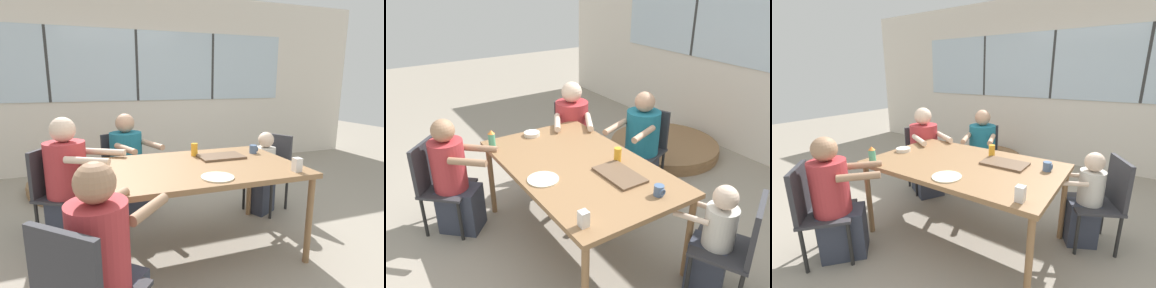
{
  "view_description": "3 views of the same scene",
  "coord_description": "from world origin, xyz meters",
  "views": [
    {
      "loc": [
        -0.76,
        -2.22,
        1.43
      ],
      "look_at": [
        0.0,
        0.0,
        0.93
      ],
      "focal_mm": 28.0,
      "sensor_mm": 36.0,
      "label": 1
    },
    {
      "loc": [
        2.26,
        -1.45,
        2.16
      ],
      "look_at": [
        0.0,
        0.0,
        0.93
      ],
      "focal_mm": 35.0,
      "sensor_mm": 36.0,
      "label": 2
    },
    {
      "loc": [
        1.22,
        -1.85,
        1.56
      ],
      "look_at": [
        0.0,
        0.0,
        0.93
      ],
      "focal_mm": 24.0,
      "sensor_mm": 36.0,
      "label": 3
    }
  ],
  "objects": [
    {
      "name": "ground_plane",
      "position": [
        0.0,
        0.0,
        0.0
      ],
      "size": [
        16.0,
        16.0,
        0.0
      ],
      "primitive_type": "plane",
      "color": "gray"
    },
    {
      "name": "folded_table_stack",
      "position": [
        -0.9,
        1.92,
        0.07
      ],
      "size": [
        1.39,
        1.39,
        0.15
      ],
      "color": "olive",
      "rests_on": "ground_plane"
    },
    {
      "name": "chair_for_toddler",
      "position": [
        1.14,
        0.57,
        0.5
      ],
      "size": [
        0.54,
        0.54,
        0.84
      ],
      "rotation": [
        0.0,
        0.0,
        -4.25
      ],
      "color": "#333338",
      "rests_on": "ground_plane"
    },
    {
      "name": "person_man_teal_shirt",
      "position": [
        -0.96,
        0.54,
        0.5
      ],
      "size": [
        0.73,
        0.62,
        1.13
      ],
      "rotation": [
        0.0,
        0.0,
        -2.08
      ],
      "color": "#333847",
      "rests_on": "ground_plane"
    },
    {
      "name": "sippy_cup",
      "position": [
        -0.7,
        -0.46,
        0.83
      ],
      "size": [
        0.06,
        0.06,
        0.16
      ],
      "color": "#4CA57F",
      "rests_on": "dining_table"
    },
    {
      "name": "plate_tortillas",
      "position": [
        0.07,
        -0.36,
        0.76
      ],
      "size": [
        0.24,
        0.24,
        0.01
      ],
      "color": "beige",
      "rests_on": "dining_table"
    },
    {
      "name": "chair_for_man_teal_shirt",
      "position": [
        -1.11,
        0.62,
        0.5
      ],
      "size": [
        0.54,
        0.54,
        0.84
      ],
      "rotation": [
        0.0,
        0.0,
        -2.08
      ],
      "color": "#333338",
      "rests_on": "ground_plane"
    },
    {
      "name": "person_woman_green_shirt",
      "position": [
        -0.74,
        -0.82,
        0.49
      ],
      "size": [
        0.57,
        0.59,
        1.07
      ],
      "rotation": [
        0.0,
        0.0,
        -0.73
      ],
      "color": "#333847",
      "rests_on": "ground_plane"
    },
    {
      "name": "dining_table",
      "position": [
        0.0,
        0.0,
        0.7
      ],
      "size": [
        1.72,
        1.03,
        0.75
      ],
      "color": "olive",
      "rests_on": "ground_plane"
    },
    {
      "name": "person_man_blue_shirt",
      "position": [
        -0.39,
        1.03,
        0.48
      ],
      "size": [
        0.55,
        0.71,
        1.09
      ],
      "rotation": [
        0.0,
        0.0,
        -2.78
      ],
      "color": "#333847",
      "rests_on": "ground_plane"
    },
    {
      "name": "juice_glass",
      "position": [
        0.13,
        0.3,
        0.81
      ],
      "size": [
        0.06,
        0.06,
        0.12
      ],
      "color": "gold",
      "rests_on": "dining_table"
    },
    {
      "name": "bowl_white_shallow",
      "position": [
        -0.73,
        -0.05,
        0.77
      ],
      "size": [
        0.15,
        0.15,
        0.04
      ],
      "color": "silver",
      "rests_on": "dining_table"
    },
    {
      "name": "person_toddler",
      "position": [
        0.99,
        0.5,
        0.41
      ],
      "size": [
        0.45,
        0.37,
        0.9
      ],
      "rotation": [
        0.0,
        0.0,
        -4.25
      ],
      "color": "#333847",
      "rests_on": "ground_plane"
    },
    {
      "name": "food_tray_dark",
      "position": [
        0.33,
        0.16,
        0.76
      ],
      "size": [
        0.4,
        0.24,
        0.02
      ],
      "color": "brown",
      "rests_on": "dining_table"
    },
    {
      "name": "chair_for_woman_green_shirt",
      "position": [
        -0.85,
        -0.95,
        0.5
      ],
      "size": [
        0.56,
        0.56,
        0.84
      ],
      "rotation": [
        0.0,
        0.0,
        -0.73
      ],
      "color": "#333338",
      "rests_on": "ground_plane"
    },
    {
      "name": "chair_for_man_blue_shirt",
      "position": [
        -0.45,
        1.19,
        0.5
      ],
      "size": [
        0.52,
        0.52,
        0.84
      ],
      "rotation": [
        0.0,
        0.0,
        -2.78
      ],
      "color": "#333338",
      "rests_on": "ground_plane"
    },
    {
      "name": "milk_carton_small",
      "position": [
        0.7,
        -0.41,
        0.81
      ],
      "size": [
        0.06,
        0.06,
        0.11
      ],
      "color": "silver",
      "rests_on": "dining_table"
    },
    {
      "name": "coffee_mug",
      "position": [
        0.7,
        0.22,
        0.79
      ],
      "size": [
        0.08,
        0.07,
        0.08
      ],
      "color": "slate",
      "rests_on": "dining_table"
    }
  ]
}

